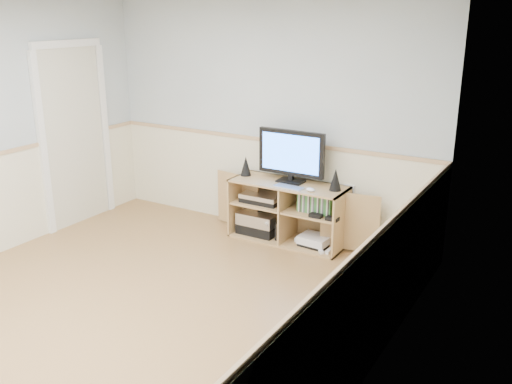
% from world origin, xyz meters
% --- Properties ---
extents(room, '(4.04, 4.54, 2.54)m').
position_xyz_m(room, '(-0.06, 0.12, 1.22)').
color(room, tan).
rests_on(room, ground).
extents(media_cabinet, '(1.96, 0.47, 0.65)m').
position_xyz_m(media_cabinet, '(0.42, 2.04, 0.33)').
color(media_cabinet, tan).
rests_on(media_cabinet, floor).
extents(monitor, '(0.75, 0.18, 0.56)m').
position_xyz_m(monitor, '(0.42, 2.03, 0.95)').
color(monitor, black).
rests_on(monitor, media_cabinet).
extents(speaker_left, '(0.12, 0.12, 0.22)m').
position_xyz_m(speaker_left, '(-0.12, 2.01, 0.76)').
color(speaker_left, black).
rests_on(speaker_left, media_cabinet).
extents(speaker_right, '(0.12, 0.12, 0.23)m').
position_xyz_m(speaker_right, '(0.94, 2.01, 0.76)').
color(speaker_right, black).
rests_on(speaker_right, media_cabinet).
extents(keyboard, '(0.32, 0.15, 0.01)m').
position_xyz_m(keyboard, '(0.49, 1.85, 0.66)').
color(keyboard, silver).
rests_on(keyboard, media_cabinet).
extents(mouse, '(0.11, 0.09, 0.04)m').
position_xyz_m(mouse, '(0.74, 1.85, 0.67)').
color(mouse, white).
rests_on(mouse, media_cabinet).
extents(av_components, '(0.52, 0.32, 0.47)m').
position_xyz_m(av_components, '(0.08, 1.98, 0.22)').
color(av_components, black).
rests_on(av_components, media_cabinet).
extents(game_consoles, '(0.45, 0.30, 0.11)m').
position_xyz_m(game_consoles, '(0.74, 1.97, 0.07)').
color(game_consoles, white).
rests_on(game_consoles, media_cabinet).
extents(game_cases, '(0.38, 0.14, 0.19)m').
position_xyz_m(game_cases, '(0.75, 1.97, 0.48)').
color(game_cases, '#3F8C3F').
rests_on(game_cases, media_cabinet).
extents(wall_outlet, '(0.12, 0.03, 0.12)m').
position_xyz_m(wall_outlet, '(1.00, 2.23, 0.60)').
color(wall_outlet, white).
rests_on(wall_outlet, wall_back).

